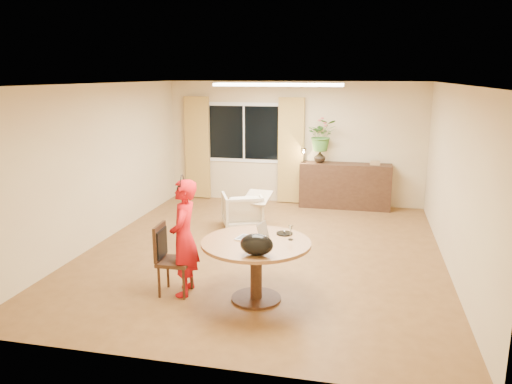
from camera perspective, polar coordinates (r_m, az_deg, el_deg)
floor at (r=7.96m, az=0.80°, el=-6.82°), size 6.50×6.50×0.00m
ceiling at (r=7.47m, az=0.87°, el=12.24°), size 6.50×6.50×0.00m
wall_back at (r=10.77m, az=4.37°, el=5.59°), size 5.50×0.00×5.50m
wall_left at (r=8.59m, az=-17.46°, el=3.05°), size 0.00×6.50×6.50m
wall_right at (r=7.56m, az=21.71°, el=1.38°), size 0.00×6.50×6.50m
window at (r=10.94m, az=-1.38°, el=6.80°), size 1.70×0.03×1.30m
curtain_left at (r=11.21m, az=-6.70°, el=5.04°), size 0.55×0.08×2.25m
curtain_right at (r=10.71m, az=4.01°, el=4.72°), size 0.55×0.08×2.25m
ceiling_panel at (r=8.65m, az=2.52°, el=12.15°), size 2.20×0.35×0.05m
dining_table at (r=6.13m, az=0.02°, el=-7.10°), size 1.34×1.34×0.76m
dining_chair at (r=6.44m, az=-9.26°, el=-7.63°), size 0.45×0.42×0.91m
child at (r=6.34m, az=-8.23°, el=-5.19°), size 0.58×0.42×1.49m
laptop at (r=6.11m, az=-0.60°, el=-4.37°), size 0.41×0.32×0.24m
tumbler at (r=6.30m, az=0.91°, el=-4.48°), size 0.07×0.07×0.10m
wine_glass at (r=6.12m, az=3.99°, el=-4.64°), size 0.08×0.08×0.19m
pot_lid at (r=6.35m, az=3.28°, el=-4.68°), size 0.24×0.24×0.03m
handbag at (r=5.58m, az=0.07°, el=-6.04°), size 0.43×0.32×0.25m
armchair at (r=9.11m, az=-1.59°, el=-2.09°), size 0.90×0.92×0.64m
throw at (r=8.96m, az=0.16°, el=-0.14°), size 0.50×0.59×0.03m
sideboard at (r=10.58m, az=10.14°, el=0.71°), size 1.87×0.46×0.94m
vase at (r=10.51m, az=7.29°, el=4.01°), size 0.29×0.29×0.25m
bouquet at (r=10.44m, az=7.54°, el=6.46°), size 0.69×0.63×0.66m
book_stack at (r=10.48m, az=13.45°, el=3.27°), size 0.24×0.21×0.08m
desk_lamp at (r=10.49m, az=5.47°, el=4.21°), size 0.14×0.14×0.31m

